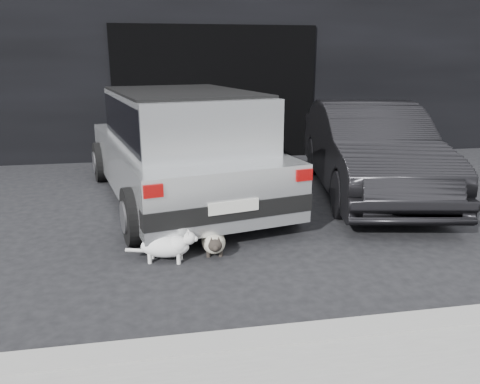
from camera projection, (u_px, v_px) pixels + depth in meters
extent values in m
plane|color=black|center=(178.00, 228.00, 5.68)|extent=(80.00, 80.00, 0.00)
cube|color=black|center=(204.00, 35.00, 10.83)|extent=(34.00, 4.00, 5.00)
cube|color=black|center=(216.00, 94.00, 9.27)|extent=(4.00, 0.10, 2.60)
cube|color=gray|center=(336.00, 336.00, 3.38)|extent=(18.00, 0.25, 0.12)
cube|color=silver|center=(179.00, 163.00, 6.75)|extent=(2.74, 4.53, 0.67)
cube|color=silver|center=(182.00, 118.00, 6.37)|extent=(2.22, 3.10, 0.67)
cube|color=black|center=(182.00, 118.00, 6.37)|extent=(2.21, 3.00, 0.54)
cube|color=black|center=(231.00, 210.00, 4.97)|extent=(1.90, 0.58, 0.19)
cube|color=black|center=(150.00, 146.00, 8.58)|extent=(1.90, 0.58, 0.19)
cube|color=silver|center=(234.00, 207.00, 4.87)|extent=(0.55, 0.14, 0.13)
cube|color=#8C0707|center=(153.00, 191.00, 4.49)|extent=(0.20, 0.07, 0.13)
cube|color=#8C0707|center=(304.00, 175.00, 5.11)|extent=(0.20, 0.07, 0.13)
cube|color=black|center=(181.00, 92.00, 6.27)|extent=(2.16, 2.83, 0.03)
cylinder|color=black|center=(135.00, 216.00, 5.12)|extent=(0.37, 0.69, 0.65)
cylinder|color=slate|center=(123.00, 217.00, 5.07)|extent=(0.10, 0.35, 0.36)
cylinder|color=black|center=(284.00, 197.00, 5.80)|extent=(0.37, 0.69, 0.65)
cylinder|color=slate|center=(294.00, 196.00, 5.85)|extent=(0.10, 0.35, 0.36)
cylinder|color=black|center=(102.00, 162.00, 7.76)|extent=(0.37, 0.69, 0.65)
cylinder|color=slate|center=(94.00, 162.00, 7.71)|extent=(0.10, 0.35, 0.36)
cylinder|color=black|center=(207.00, 153.00, 8.44)|extent=(0.37, 0.69, 0.65)
cylinder|color=slate|center=(214.00, 153.00, 8.49)|extent=(0.10, 0.35, 0.36)
imported|color=black|center=(369.00, 149.00, 6.99)|extent=(2.16, 4.30, 1.35)
ellipsoid|color=beige|center=(213.00, 241.00, 4.98)|extent=(0.28, 0.52, 0.20)
ellipsoid|color=beige|center=(214.00, 244.00, 4.85)|extent=(0.23, 0.23, 0.19)
ellipsoid|color=black|center=(215.00, 246.00, 4.72)|extent=(0.15, 0.13, 0.13)
sphere|color=black|center=(216.00, 249.00, 4.66)|extent=(0.06, 0.06, 0.06)
cone|color=black|center=(219.00, 239.00, 4.72)|extent=(0.05, 0.06, 0.07)
cone|color=black|center=(211.00, 240.00, 4.71)|extent=(0.05, 0.06, 0.07)
cylinder|color=black|center=(221.00, 253.00, 4.87)|extent=(0.04, 0.04, 0.06)
cylinder|color=black|center=(208.00, 254.00, 4.85)|extent=(0.04, 0.04, 0.06)
cylinder|color=black|center=(218.00, 242.00, 5.15)|extent=(0.04, 0.04, 0.06)
cylinder|color=black|center=(207.00, 243.00, 5.14)|extent=(0.04, 0.04, 0.06)
cylinder|color=black|center=(212.00, 235.00, 5.25)|extent=(0.12, 0.28, 0.08)
ellipsoid|color=white|center=(165.00, 247.00, 4.72)|extent=(0.54, 0.35, 0.21)
ellipsoid|color=white|center=(177.00, 245.00, 4.71)|extent=(0.26, 0.26, 0.18)
ellipsoid|color=white|center=(190.00, 238.00, 4.68)|extent=(0.15, 0.16, 0.13)
sphere|color=white|center=(195.00, 239.00, 4.68)|extent=(0.06, 0.06, 0.06)
cone|color=white|center=(188.00, 231.00, 4.70)|extent=(0.07, 0.06, 0.07)
cone|color=white|center=(187.00, 234.00, 4.63)|extent=(0.07, 0.06, 0.07)
cylinder|color=white|center=(181.00, 253.00, 4.80)|extent=(0.04, 0.04, 0.12)
cylinder|color=white|center=(179.00, 258.00, 4.68)|extent=(0.04, 0.04, 0.12)
cylinder|color=white|center=(152.00, 253.00, 4.81)|extent=(0.04, 0.04, 0.12)
cylinder|color=white|center=(150.00, 258.00, 4.69)|extent=(0.04, 0.04, 0.12)
cylinder|color=white|center=(139.00, 251.00, 4.74)|extent=(0.27, 0.07, 0.08)
ellipsoid|color=gray|center=(156.00, 245.00, 4.69)|extent=(0.21, 0.17, 0.09)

